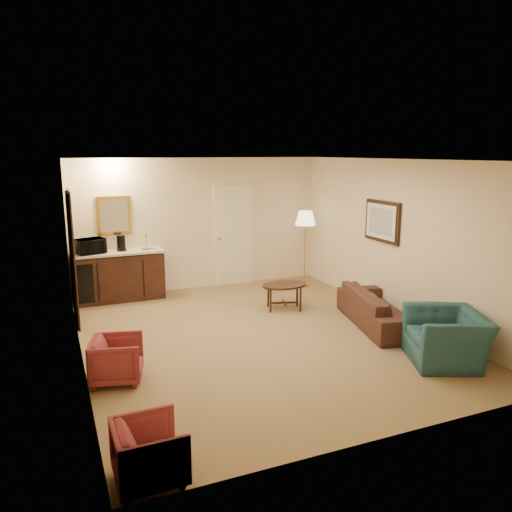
{
  "coord_description": "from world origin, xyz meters",
  "views": [
    {
      "loc": [
        -2.77,
        -6.54,
        2.71
      ],
      "look_at": [
        0.18,
        0.5,
        1.11
      ],
      "focal_mm": 35.0,
      "sensor_mm": 36.0,
      "label": 1
    }
  ],
  "objects_px": {
    "rose_chair_far": "(150,449)",
    "microwave": "(90,245)",
    "coffee_table": "(284,297)",
    "coffee_maker": "(121,243)",
    "sofa": "(379,302)",
    "teal_armchair": "(447,329)",
    "rose_chair_near": "(117,357)",
    "floor_lamp": "(305,249)",
    "wetbar_cabinet": "(119,276)",
    "waste_bin": "(156,289)"
  },
  "relations": [
    {
      "from": "rose_chair_far",
      "to": "microwave",
      "type": "bearing_deg",
      "value": -1.24
    },
    {
      "from": "coffee_table",
      "to": "coffee_maker",
      "type": "xyz_separation_m",
      "value": [
        -2.5,
        1.74,
        0.84
      ]
    },
    {
      "from": "sofa",
      "to": "coffee_maker",
      "type": "xyz_separation_m",
      "value": [
        -3.53,
        3.06,
        0.69
      ]
    },
    {
      "from": "rose_chair_far",
      "to": "teal_armchair",
      "type": "bearing_deg",
      "value": -77.86
    },
    {
      "from": "rose_chair_far",
      "to": "coffee_table",
      "type": "distance_m",
      "value": 4.86
    },
    {
      "from": "rose_chair_near",
      "to": "floor_lamp",
      "type": "xyz_separation_m",
      "value": [
        4.14,
        2.99,
        0.48
      ]
    },
    {
      "from": "wetbar_cabinet",
      "to": "coffee_maker",
      "type": "relative_size",
      "value": 5.64
    },
    {
      "from": "coffee_table",
      "to": "teal_armchair",
      "type": "bearing_deg",
      "value": -70.81
    },
    {
      "from": "rose_chair_near",
      "to": "coffee_maker",
      "type": "bearing_deg",
      "value": 4.88
    },
    {
      "from": "coffee_table",
      "to": "floor_lamp",
      "type": "height_order",
      "value": "floor_lamp"
    },
    {
      "from": "floor_lamp",
      "to": "microwave",
      "type": "bearing_deg",
      "value": 174.01
    },
    {
      "from": "waste_bin",
      "to": "coffee_maker",
      "type": "xyz_separation_m",
      "value": [
        -0.58,
        0.09,
        0.92
      ]
    },
    {
      "from": "rose_chair_near",
      "to": "microwave",
      "type": "relative_size",
      "value": 1.23
    },
    {
      "from": "microwave",
      "to": "coffee_maker",
      "type": "relative_size",
      "value": 1.69
    },
    {
      "from": "rose_chair_far",
      "to": "sofa",
      "type": "bearing_deg",
      "value": -60.16
    },
    {
      "from": "wetbar_cabinet",
      "to": "coffee_table",
      "type": "distance_m",
      "value": 3.1
    },
    {
      "from": "teal_armchair",
      "to": "wetbar_cabinet",
      "type": "bearing_deg",
      "value": -118.62
    },
    {
      "from": "rose_chair_far",
      "to": "microwave",
      "type": "xyz_separation_m",
      "value": [
        0.02,
        5.45,
        0.8
      ]
    },
    {
      "from": "wetbar_cabinet",
      "to": "waste_bin",
      "type": "distance_m",
      "value": 0.73
    },
    {
      "from": "wetbar_cabinet",
      "to": "microwave",
      "type": "relative_size",
      "value": 3.34
    },
    {
      "from": "coffee_table",
      "to": "waste_bin",
      "type": "distance_m",
      "value": 2.53
    },
    {
      "from": "microwave",
      "to": "coffee_maker",
      "type": "bearing_deg",
      "value": -12.47
    },
    {
      "from": "teal_armchair",
      "to": "coffee_maker",
      "type": "bearing_deg",
      "value": -119.33
    },
    {
      "from": "wetbar_cabinet",
      "to": "floor_lamp",
      "type": "xyz_separation_m",
      "value": [
        3.64,
        -0.47,
        0.32
      ]
    },
    {
      "from": "floor_lamp",
      "to": "coffee_maker",
      "type": "height_order",
      "value": "floor_lamp"
    },
    {
      "from": "sofa",
      "to": "rose_chair_far",
      "type": "height_order",
      "value": "sofa"
    },
    {
      "from": "floor_lamp",
      "to": "coffee_table",
      "type": "bearing_deg",
      "value": -130.43
    },
    {
      "from": "sofa",
      "to": "waste_bin",
      "type": "bearing_deg",
      "value": 58.19
    },
    {
      "from": "coffee_maker",
      "to": "teal_armchair",
      "type": "bearing_deg",
      "value": -51.89
    },
    {
      "from": "rose_chair_near",
      "to": "coffee_table",
      "type": "bearing_deg",
      "value": -46.25
    },
    {
      "from": "teal_armchair",
      "to": "floor_lamp",
      "type": "xyz_separation_m",
      "value": [
        0.09,
        4.07,
        0.33
      ]
    },
    {
      "from": "wetbar_cabinet",
      "to": "rose_chair_far",
      "type": "distance_m",
      "value": 5.51
    },
    {
      "from": "rose_chair_far",
      "to": "floor_lamp",
      "type": "xyz_separation_m",
      "value": [
        4.14,
        5.02,
        0.49
      ]
    },
    {
      "from": "coffee_table",
      "to": "rose_chair_near",
      "type": "bearing_deg",
      "value": -150.45
    },
    {
      "from": "coffee_table",
      "to": "microwave",
      "type": "height_order",
      "value": "microwave"
    },
    {
      "from": "teal_armchair",
      "to": "rose_chair_near",
      "type": "bearing_deg",
      "value": -81.57
    },
    {
      "from": "wetbar_cabinet",
      "to": "sofa",
      "type": "bearing_deg",
      "value": -40.13
    },
    {
      "from": "rose_chair_far",
      "to": "floor_lamp",
      "type": "bearing_deg",
      "value": -40.53
    },
    {
      "from": "waste_bin",
      "to": "coffee_table",
      "type": "bearing_deg",
      "value": -40.69
    },
    {
      "from": "wetbar_cabinet",
      "to": "waste_bin",
      "type": "height_order",
      "value": "wetbar_cabinet"
    },
    {
      "from": "microwave",
      "to": "floor_lamp",
      "type": "bearing_deg",
      "value": -24.51
    },
    {
      "from": "coffee_table",
      "to": "coffee_maker",
      "type": "distance_m",
      "value": 3.16
    },
    {
      "from": "rose_chair_near",
      "to": "coffee_maker",
      "type": "xyz_separation_m",
      "value": [
        0.57,
        3.48,
        0.76
      ]
    },
    {
      "from": "waste_bin",
      "to": "coffee_maker",
      "type": "bearing_deg",
      "value": 170.82
    },
    {
      "from": "coffee_table",
      "to": "floor_lamp",
      "type": "distance_m",
      "value": 1.74
    },
    {
      "from": "rose_chair_far",
      "to": "microwave",
      "type": "relative_size",
      "value": 1.19
    },
    {
      "from": "coffee_maker",
      "to": "waste_bin",
      "type": "bearing_deg",
      "value": -8.39
    },
    {
      "from": "rose_chair_far",
      "to": "waste_bin",
      "type": "xyz_separation_m",
      "value": [
        1.15,
        5.42,
        -0.15
      ]
    },
    {
      "from": "coffee_table",
      "to": "waste_bin",
      "type": "height_order",
      "value": "coffee_table"
    },
    {
      "from": "wetbar_cabinet",
      "to": "sofa",
      "type": "distance_m",
      "value": 4.71
    }
  ]
}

